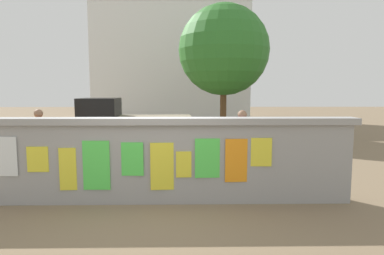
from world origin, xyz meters
The scene contains 9 objects.
ground centered at (0.00, 8.00, 0.00)m, with size 60.00×60.00×0.00m, color #7A664C.
poster_wall centered at (-0.01, 0.00, 0.82)m, with size 7.56×0.42×1.59m.
auto_rickshaw_truck centered at (-1.21, 4.89, 0.90)m, with size 3.66×1.66×1.85m.
motorcycle centered at (0.46, 1.27, 0.46)m, with size 1.90×0.56×0.87m.
bicycle_near centered at (-2.76, 1.03, 0.36)m, with size 1.66×0.58×0.95m.
person_walking centered at (1.99, 1.89, 0.99)m, with size 0.37×0.37×1.62m.
person_bystander centered at (-3.12, 2.41, 0.99)m, with size 0.45×0.45×1.62m.
tree_roadside centered at (2.47, 10.26, 4.06)m, with size 4.39×4.39×6.26m.
building_background centered at (-0.41, 18.82, 4.40)m, with size 11.15×5.21×8.75m.
Camera 1 is at (0.64, -6.00, 2.07)m, focal length 30.78 mm.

